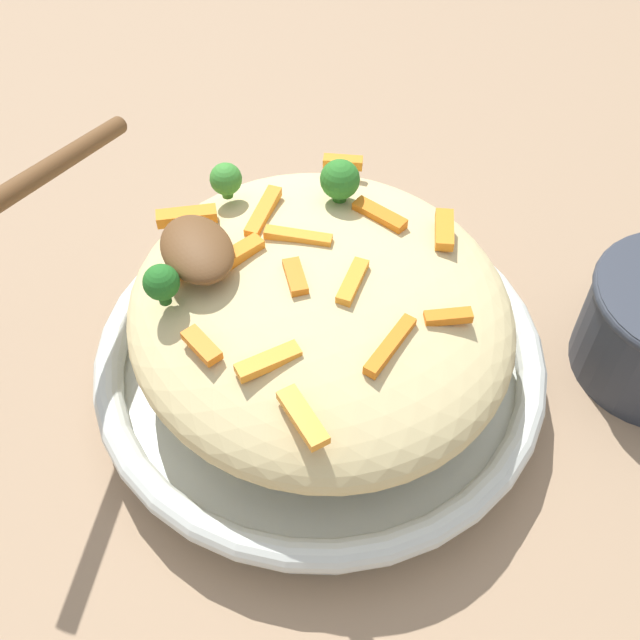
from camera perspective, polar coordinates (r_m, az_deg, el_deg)
name	(u,v)px	position (r m, az deg, el deg)	size (l,w,h in m)	color
ground_plane	(320,383)	(0.53, 0.00, -4.62)	(2.40, 2.40, 0.00)	#9E7F60
serving_bowl	(320,363)	(0.52, 0.00, -3.17)	(0.29, 0.29, 0.04)	silver
pasta_mound	(320,312)	(0.47, 0.00, 0.60)	(0.24, 0.23, 0.08)	#DBC689
carrot_piece_0	(299,283)	(0.44, -1.56, 2.70)	(0.03, 0.01, 0.01)	orange
carrot_piece_1	(202,345)	(0.42, -8.63, -1.84)	(0.03, 0.01, 0.01)	orange
carrot_piece_2	(190,261)	(0.46, -9.43, 4.25)	(0.03, 0.01, 0.01)	orange
carrot_piece_3	(353,282)	(0.44, 2.39, 2.79)	(0.03, 0.01, 0.01)	orange
carrot_piece_4	(303,417)	(0.39, -1.26, -7.10)	(0.04, 0.01, 0.01)	orange
carrot_piece_5	(390,346)	(0.42, 5.14, -1.89)	(0.04, 0.01, 0.01)	orange
carrot_piece_6	(263,212)	(0.48, -4.15, 7.86)	(0.04, 0.01, 0.01)	orange
carrot_piece_7	(380,216)	(0.48, 4.37, 7.59)	(0.04, 0.01, 0.01)	orange
carrot_piece_8	(237,255)	(0.46, -6.06, 4.76)	(0.03, 0.01, 0.01)	orange
carrot_piece_9	(301,236)	(0.46, -1.40, 6.18)	(0.04, 0.01, 0.01)	orange
carrot_piece_10	(268,361)	(0.41, -3.79, -3.02)	(0.04, 0.01, 0.01)	orange
carrot_piece_11	(445,230)	(0.48, 9.11, 6.47)	(0.03, 0.01, 0.01)	orange
carrot_piece_12	(187,216)	(0.49, -9.70, 7.48)	(0.04, 0.01, 0.01)	orange
carrot_piece_13	(343,162)	(0.52, 1.68, 11.44)	(0.03, 0.01, 0.01)	orange
carrot_piece_14	(448,317)	(0.44, 9.33, 0.24)	(0.03, 0.01, 0.01)	orange
broccoli_floret_0	(226,179)	(0.50, -6.88, 10.14)	(0.02, 0.02, 0.02)	#377928
broccoli_floret_1	(340,180)	(0.49, 1.46, 10.16)	(0.02, 0.02, 0.03)	#296820
broccoli_floret_2	(161,283)	(0.44, -11.49, 2.66)	(0.02, 0.02, 0.03)	#205B1C
serving_spoon	(132,220)	(0.46, -13.57, 7.13)	(0.16, 0.16, 0.08)	brown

